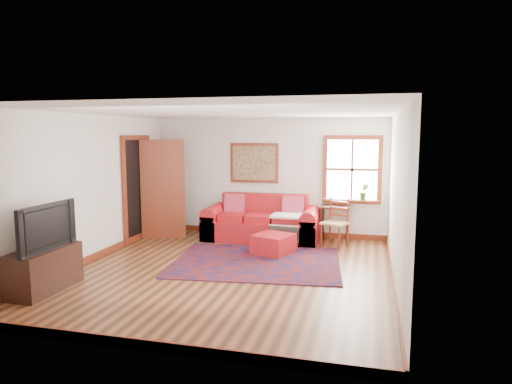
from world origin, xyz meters
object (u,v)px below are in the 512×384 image
(red_leather_sofa, at_px, (262,225))
(red_ottoman, at_px, (273,244))
(media_cabinet, at_px, (44,270))
(side_table, at_px, (335,212))
(ladder_back_chair, at_px, (336,221))

(red_leather_sofa, height_order, red_ottoman, red_leather_sofa)
(red_ottoman, height_order, media_cabinet, media_cabinet)
(side_table, height_order, media_cabinet, side_table)
(red_ottoman, relative_size, media_cabinet, 0.58)
(red_leather_sofa, distance_m, red_ottoman, 1.16)
(red_leather_sofa, distance_m, ladder_back_chair, 1.56)
(red_ottoman, bearing_deg, ladder_back_chair, 58.04)
(side_table, bearing_deg, ladder_back_chair, -82.78)
(red_leather_sofa, bearing_deg, red_ottoman, -66.35)
(red_ottoman, xyz_separation_m, ladder_back_chair, (1.06, 0.81, 0.33))
(red_leather_sofa, xyz_separation_m, side_table, (1.47, 0.18, 0.30))
(red_leather_sofa, distance_m, media_cabinet, 4.36)
(side_table, relative_size, media_cabinet, 0.68)
(red_leather_sofa, relative_size, side_table, 3.20)
(red_leather_sofa, xyz_separation_m, red_ottoman, (0.46, -1.05, -0.13))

